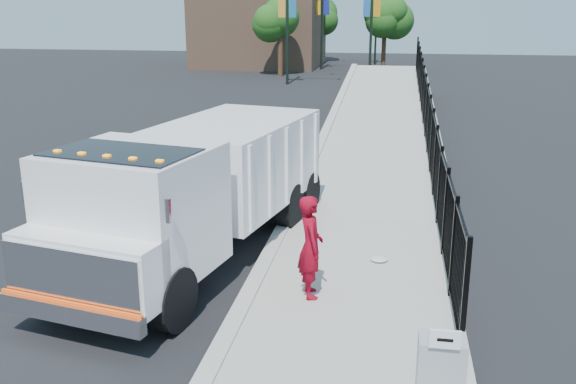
# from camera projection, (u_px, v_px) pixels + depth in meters

# --- Properties ---
(ground) EXTENTS (120.00, 120.00, 0.00)m
(ground) POSITION_uv_depth(u_px,v_px,m) (254.00, 288.00, 11.96)
(ground) COLOR black
(ground) RESTS_ON ground
(sidewalk) EXTENTS (3.55, 12.00, 0.12)m
(sidewalk) POSITION_uv_depth(u_px,v_px,m) (350.00, 348.00, 9.75)
(sidewalk) COLOR #9E998E
(sidewalk) RESTS_ON ground
(curb) EXTENTS (0.30, 12.00, 0.16)m
(curb) POSITION_uv_depth(u_px,v_px,m) (227.00, 337.00, 10.04)
(curb) COLOR #ADAAA3
(curb) RESTS_ON ground
(ramp) EXTENTS (3.95, 24.06, 3.19)m
(ramp) POSITION_uv_depth(u_px,v_px,m) (386.00, 131.00, 26.77)
(ramp) COLOR #9E998E
(ramp) RESTS_ON ground
(iron_fence) EXTENTS (0.10, 28.00, 1.80)m
(iron_fence) POSITION_uv_depth(u_px,v_px,m) (426.00, 128.00, 22.50)
(iron_fence) COLOR black
(iron_fence) RESTS_ON ground
(truck) EXTENTS (4.20, 8.53, 2.80)m
(truck) POSITION_uv_depth(u_px,v_px,m) (194.00, 186.00, 12.90)
(truck) COLOR black
(truck) RESTS_ON ground
(worker) EXTENTS (0.61, 0.77, 1.84)m
(worker) POSITION_uv_depth(u_px,v_px,m) (311.00, 246.00, 11.13)
(worker) COLOR maroon
(worker) RESTS_ON sidewalk
(arrow_sign) EXTENTS (0.35, 0.04, 0.22)m
(arrow_sign) POSITION_uv_depth(u_px,v_px,m) (445.00, 339.00, 7.18)
(arrow_sign) COLOR white
(arrow_sign) RESTS_ON utility_cabinet
(debris) EXTENTS (0.36, 0.36, 0.09)m
(debris) POSITION_uv_depth(u_px,v_px,m) (379.00, 259.00, 12.89)
(debris) COLOR silver
(debris) RESTS_ON sidewalk
(light_pole_0) EXTENTS (3.77, 0.22, 8.00)m
(light_pole_0) POSITION_uv_depth(u_px,v_px,m) (292.00, 16.00, 40.83)
(light_pole_0) COLOR black
(light_pole_0) RESTS_ON ground
(light_pole_1) EXTENTS (3.78, 0.22, 8.00)m
(light_pole_1) POSITION_uv_depth(u_px,v_px,m) (367.00, 15.00, 43.19)
(light_pole_1) COLOR black
(light_pole_1) RESTS_ON ground
(light_pole_2) EXTENTS (3.77, 0.22, 8.00)m
(light_pole_2) POSITION_uv_depth(u_px,v_px,m) (326.00, 13.00, 50.45)
(light_pole_2) COLOR black
(light_pole_2) RESTS_ON ground
(light_pole_3) EXTENTS (3.78, 0.22, 8.00)m
(light_pole_3) POSITION_uv_depth(u_px,v_px,m) (373.00, 13.00, 54.63)
(light_pole_3) COLOR black
(light_pole_3) RESTS_ON ground
(tree_0) EXTENTS (2.88, 2.88, 5.44)m
(tree_0) POSITION_uv_depth(u_px,v_px,m) (280.00, 20.00, 45.82)
(tree_0) COLOR #382314
(tree_0) RESTS_ON ground
(tree_1) EXTENTS (2.72, 2.72, 5.36)m
(tree_1) POSITION_uv_depth(u_px,v_px,m) (385.00, 19.00, 49.99)
(tree_1) COLOR #382314
(tree_1) RESTS_ON ground
(tree_2) EXTENTS (3.09, 3.09, 5.55)m
(tree_2) POSITION_uv_depth(u_px,v_px,m) (320.00, 17.00, 57.93)
(tree_2) COLOR #382314
(tree_2) RESTS_ON ground
(building) EXTENTS (10.00, 10.00, 8.00)m
(building) POSITION_uv_depth(u_px,v_px,m) (261.00, 17.00, 53.88)
(building) COLOR #8C664C
(building) RESTS_ON ground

